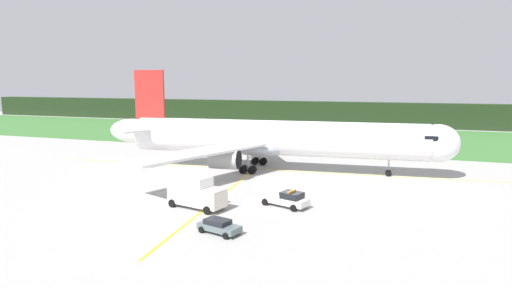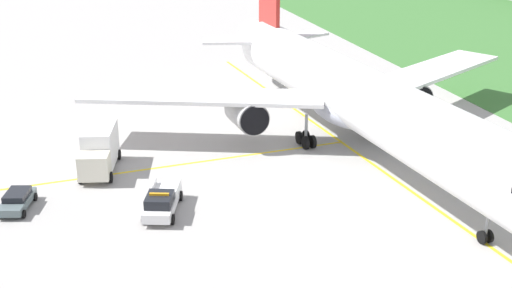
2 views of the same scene
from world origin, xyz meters
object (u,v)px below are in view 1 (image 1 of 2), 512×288
at_px(airliner, 270,138).
at_px(ops_pickup_truck, 286,199).
at_px(catering_truck, 195,191).
at_px(staff_car, 219,226).

height_order(airliner, ops_pickup_truck, airliner).
relative_size(ops_pickup_truck, catering_truck, 0.85).
bearing_deg(ops_pickup_truck, airliner, 112.20).
height_order(catering_truck, staff_car, catering_truck).
bearing_deg(catering_truck, airliner, 85.26).
distance_m(catering_truck, staff_car, 8.62).
xyz_separation_m(airliner, staff_car, (3.86, -28.53, -4.32)).
bearing_deg(airliner, staff_car, -82.30).
relative_size(ops_pickup_truck, staff_car, 1.36).
distance_m(ops_pickup_truck, staff_car, 10.74).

